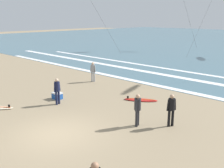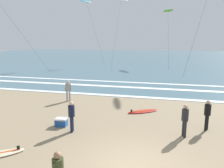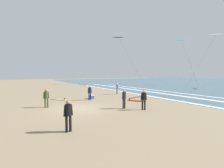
# 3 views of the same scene
# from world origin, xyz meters

# --- Properties ---
(ground_plane) EXTENTS (160.00, 160.00, 0.00)m
(ground_plane) POSITION_xyz_m (0.00, 0.00, 0.00)
(ground_plane) COLOR #937F60
(ocean_surface) EXTENTS (140.00, 90.00, 0.01)m
(ocean_surface) POSITION_xyz_m (0.00, 54.88, 0.01)
(ocean_surface) COLOR #476B7A
(ocean_surface) RESTS_ON ground
(wave_foam_shoreline) EXTENTS (49.40, 0.60, 0.01)m
(wave_foam_shoreline) POSITION_xyz_m (0.44, 10.28, 0.01)
(wave_foam_shoreline) COLOR white
(wave_foam_shoreline) RESTS_ON ocean_surface
(wave_foam_mid_break) EXTENTS (59.92, 0.75, 0.01)m
(wave_foam_mid_break) POSITION_xyz_m (1.90, 13.90, 0.01)
(wave_foam_mid_break) COLOR white
(wave_foam_mid_break) RESTS_ON ocean_surface
(wave_foam_outer_break) EXTENTS (47.84, 0.55, 0.01)m
(wave_foam_outer_break) POSITION_xyz_m (0.05, 16.53, 0.01)
(wave_foam_outer_break) COLOR white
(wave_foam_outer_break) RESTS_ON ocean_surface
(surfer_background_far) EXTENTS (0.32, 0.51, 1.60)m
(surfer_background_far) POSITION_xyz_m (2.04, 3.23, 0.96)
(surfer_background_far) COLOR #232328
(surfer_background_far) RESTS_ON ground
(surfer_foreground_main) EXTENTS (0.32, 0.52, 1.60)m
(surfer_foreground_main) POSITION_xyz_m (-3.45, 2.46, 0.96)
(surfer_foreground_main) COLOR #141938
(surfer_foreground_main) RESTS_ON ground
(surfer_left_near) EXTENTS (0.51, 0.32, 1.60)m
(surfer_left_near) POSITION_xyz_m (-6.11, 7.75, 0.96)
(surfer_left_near) COLOR gray
(surfer_left_near) RESTS_ON ground
(surfer_left_far) EXTENTS (0.32, 0.49, 1.60)m
(surfer_left_far) POSITION_xyz_m (3.22, 4.33, 0.96)
(surfer_left_far) COLOR black
(surfer_left_far) RESTS_ON ground
(surfboard_left_pile) EXTENTS (2.09, 1.64, 0.25)m
(surfboard_left_pile) POSITION_xyz_m (-0.27, 6.49, 0.05)
(surfboard_left_pile) COLOR red
(surfboard_left_pile) RESTS_ON ground
(kite_white_low_near) EXTENTS (2.91, 14.61, 12.86)m
(kite_white_low_near) POSITION_xyz_m (-8.37, 38.15, 12.53)
(kite_white_low_near) COLOR white
(kite_white_low_near) RESTS_ON ground
(kite_cyan_far_left) EXTENTS (2.97, 6.27, 11.73)m
(kite_cyan_far_left) POSITION_xyz_m (-13.45, 31.85, 11.45)
(kite_cyan_far_left) COLOR #23A8C6
(kite_cyan_far_left) RESTS_ON ground
(kite_lime_distant_high) EXTENTS (2.46, 9.79, 10.27)m
(kite_lime_distant_high) POSITION_xyz_m (0.92, 36.58, 9.99)
(kite_lime_distant_high) COLOR #70C628
(kite_lime_distant_high) RESTS_ON ground
(cooler_box) EXTENTS (0.66, 0.51, 0.44)m
(cooler_box) POSITION_xyz_m (-4.34, 3.04, 0.22)
(cooler_box) COLOR #1E4C9E
(cooler_box) RESTS_ON ground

